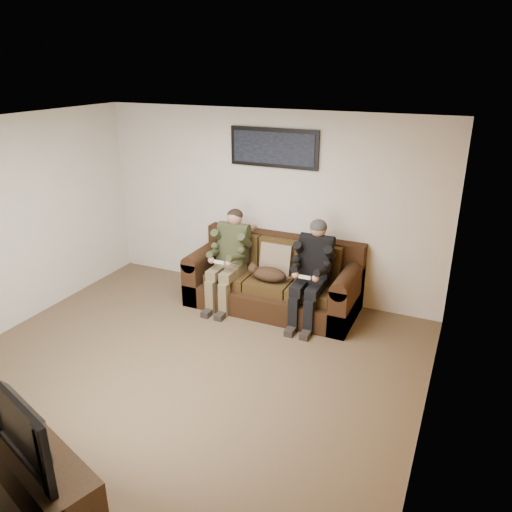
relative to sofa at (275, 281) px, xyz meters
The scene contains 15 objects.
floor 1.89m from the sofa, 99.53° to the right, with size 5.00×5.00×0.00m, color brown.
ceiling 2.91m from the sofa, 99.53° to the right, with size 5.00×5.00×0.00m, color silver.
wall_back 1.08m from the sofa, 126.35° to the left, with size 5.00×5.00×0.00m, color beige.
wall_left 3.48m from the sofa, 146.88° to the right, with size 4.50×4.50×0.00m, color beige.
wall_right 3.01m from the sofa, 39.88° to the right, with size 4.50×4.50×0.00m, color beige.
accent_wall_right 3.00m from the sofa, 40.01° to the right, with size 4.50×4.50×0.00m, color #AA6011.
sofa is the anchor object (origin of this frame).
throw_pillow 0.32m from the sofa, 90.00° to the left, with size 0.44×0.13×0.42m, color #867058.
throw_blanket 0.95m from the sofa, 157.51° to the left, with size 0.47×0.23×0.08m, color tan.
person_left 0.73m from the sofa, 161.98° to the right, with size 0.51×0.87×1.31m.
person_right 0.74m from the sofa, 17.99° to the right, with size 0.51×0.86×1.32m.
cat 0.32m from the sofa, 91.22° to the right, with size 0.66×0.26×0.24m.
framed_poster 1.80m from the sofa, 117.51° to the left, with size 1.25×0.05×0.52m.
tv_stand 3.81m from the sofa, 96.14° to the right, with size 1.26×0.40×0.40m, color #322110.
television 3.82m from the sofa, 96.14° to the right, with size 1.03×0.14×0.59m, color black.
Camera 1 is at (2.65, -3.98, 3.18)m, focal length 35.00 mm.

